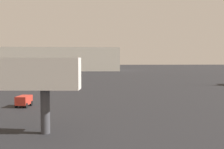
{
  "coord_description": "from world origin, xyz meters",
  "views": [
    {
      "loc": [
        -1.01,
        -7.87,
        5.6
      ],
      "look_at": [
        3.07,
        39.24,
        3.09
      ],
      "focal_mm": 44.92,
      "sensor_mm": 36.0,
      "label": 1
    }
  ],
  "objects": [
    {
      "name": "baggage_cart",
      "position": [
        -8.61,
        25.97,
        0.76
      ],
      "size": [
        1.69,
        2.57,
        1.3
      ],
      "rotation": [
        0.0,
        0.0,
        1.42
      ],
      "color": "red",
      "rests_on": "ground_plane"
    },
    {
      "name": "terminal_building",
      "position": [
        -16.97,
        137.97,
        5.81
      ],
      "size": [
        62.95,
        22.52,
        11.63
      ],
      "primitive_type": "cube",
      "color": "beige",
      "rests_on": "ground_plane"
    }
  ]
}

